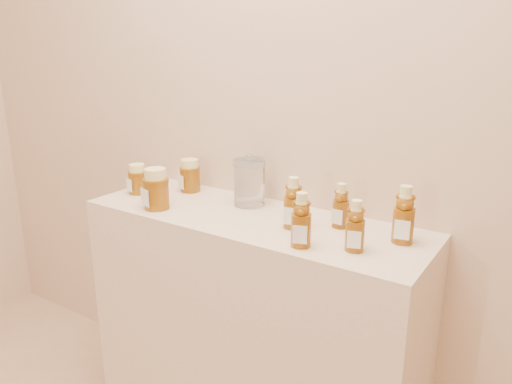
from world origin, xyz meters
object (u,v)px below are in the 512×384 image
Objects in this scene: display_table at (252,333)px; glass_canister at (249,180)px; bear_bottle_front_left at (301,216)px; honey_jar_left at (138,179)px; bear_bottle_back_left at (293,199)px.

glass_canister is (-0.08, 0.10, 0.54)m from display_table.
honey_jar_left is (-0.77, 0.11, -0.03)m from bear_bottle_front_left.
bear_bottle_back_left is at bearing -24.79° from glass_canister.
bear_bottle_back_left is 1.03× the size of bear_bottle_front_left.
honey_jar_left is at bearing 165.82° from bear_bottle_back_left.
display_table is 0.55m from glass_canister.
bear_bottle_front_left is 1.57× the size of honey_jar_left.
honey_jar_left is (-0.68, -0.01, -0.04)m from bear_bottle_back_left.
bear_bottle_back_left reaches higher than glass_canister.
bear_bottle_front_left reaches higher than honey_jar_left.
bear_bottle_front_left is (0.26, -0.13, 0.54)m from display_table.
glass_canister is (-0.33, 0.23, 0.00)m from bear_bottle_front_left.
honey_jar_left is 0.64× the size of glass_canister.
bear_bottle_front_left is at bearing -26.59° from display_table.
glass_canister is (-0.24, 0.11, -0.00)m from bear_bottle_back_left.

